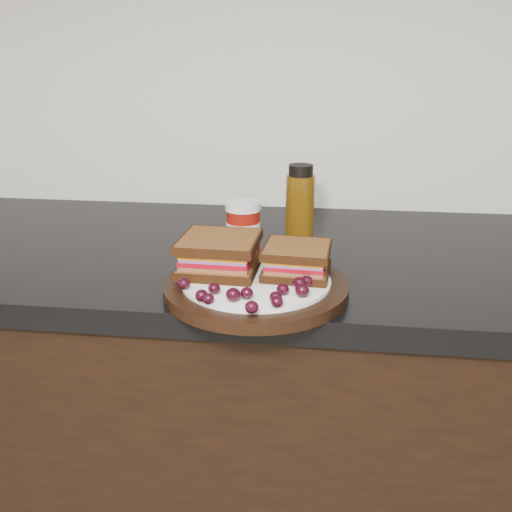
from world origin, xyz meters
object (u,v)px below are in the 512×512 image
at_px(plate, 256,288).
at_px(oil_bottle, 300,204).
at_px(condiment_jar, 243,227).
at_px(sandwich_left, 220,254).

bearing_deg(plate, oil_bottle, 78.56).
bearing_deg(oil_bottle, plate, -101.44).
xyz_separation_m(plate, condiment_jar, (-0.05, 0.18, 0.04)).
relative_size(plate, sandwich_left, 2.36).
bearing_deg(sandwich_left, oil_bottle, 65.90).
distance_m(plate, condiment_jar, 0.19).
height_order(plate, oil_bottle, oil_bottle).
relative_size(sandwich_left, oil_bottle, 0.79).
height_order(plate, sandwich_left, sandwich_left).
height_order(sandwich_left, oil_bottle, oil_bottle).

